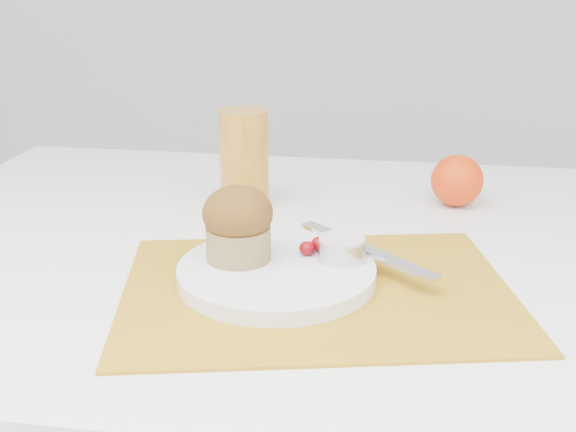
% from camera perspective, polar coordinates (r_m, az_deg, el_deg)
% --- Properties ---
extents(placemat, '(0.47, 0.39, 0.00)m').
position_cam_1_polar(placemat, '(0.78, 2.31, -5.89)').
color(placemat, '#B48219').
rests_on(placemat, table).
extents(plate, '(0.27, 0.27, 0.02)m').
position_cam_1_polar(plate, '(0.79, -0.91, -4.52)').
color(plate, white).
rests_on(plate, placemat).
extents(ramekin, '(0.05, 0.05, 0.02)m').
position_cam_1_polar(ramekin, '(0.80, 4.29, -2.67)').
color(ramekin, '#BABBBF').
rests_on(ramekin, plate).
extents(cream, '(0.06, 0.06, 0.01)m').
position_cam_1_polar(cream, '(0.80, 4.31, -1.91)').
color(cream, beige).
rests_on(cream, ramekin).
extents(raspberry_near, '(0.02, 0.02, 0.02)m').
position_cam_1_polar(raspberry_near, '(0.81, 1.51, -2.56)').
color(raspberry_near, '#540206').
rests_on(raspberry_near, plate).
extents(raspberry_far, '(0.02, 0.02, 0.02)m').
position_cam_1_polar(raspberry_far, '(0.83, 2.46, -2.20)').
color(raspberry_far, '#5F0206').
rests_on(raspberry_far, plate).
extents(butter_knife, '(0.17, 0.15, 0.01)m').
position_cam_1_polar(butter_knife, '(0.83, 6.14, -2.63)').
color(butter_knife, silver).
rests_on(butter_knife, plate).
extents(orange, '(0.07, 0.07, 0.07)m').
position_cam_1_polar(orange, '(1.06, 13.21, 2.74)').
color(orange, '#E73B08').
rests_on(orange, table).
extents(juice_glass, '(0.09, 0.09, 0.14)m').
position_cam_1_polar(juice_glass, '(1.02, -3.47, 4.56)').
color(juice_glass, '#C48224').
rests_on(juice_glass, table).
extents(muffin, '(0.08, 0.08, 0.08)m').
position_cam_1_polar(muffin, '(0.79, -3.97, -0.60)').
color(muffin, olive).
rests_on(muffin, plate).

